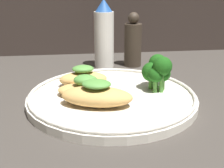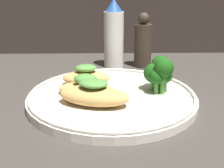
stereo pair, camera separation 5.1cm
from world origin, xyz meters
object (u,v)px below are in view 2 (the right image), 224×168
plate (112,96)px  pepper_grinder (143,43)px  sauce_bottle (114,35)px  broccoli_bunch (159,71)px

plate → pepper_grinder: (8.52, 23.38, 5.21)cm
pepper_grinder → plate: bearing=-110.0°
plate → sauce_bottle: 24.50cm
broccoli_bunch → pepper_grinder: (-0.26, 22.06, 0.86)cm
plate → sauce_bottle: bearing=87.6°
sauce_bottle → pepper_grinder: size_ratio=1.24×
plate → pepper_grinder: 25.43cm
sauce_bottle → pepper_grinder: bearing=0.0°
broccoli_bunch → sauce_bottle: (-7.81, 22.06, 2.90)cm
plate → broccoli_bunch: bearing=8.6°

